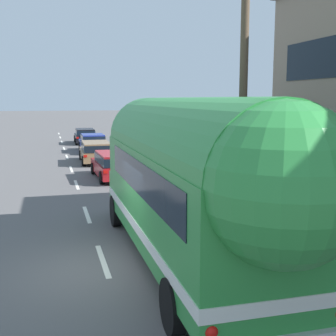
{
  "coord_description": "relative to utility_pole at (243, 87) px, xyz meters",
  "views": [
    {
      "loc": [
        -1.22,
        -10.39,
        4.09
      ],
      "look_at": [
        2.21,
        2.34,
        2.04
      ],
      "focal_mm": 47.56,
      "sensor_mm": 36.0,
      "label": 1
    }
  ],
  "objects": [
    {
      "name": "painted_bus",
      "position": [
        -2.38,
        -2.56,
        -2.12
      ],
      "size": [
        2.63,
        11.5,
        4.12
      ],
      "color": "#2D8C3D",
      "rests_on": "ground"
    },
    {
      "name": "ground_plane",
      "position": [
        -4.33,
        -1.75,
        -4.42
      ],
      "size": [
        300.0,
        300.0,
        0.0
      ],
      "primitive_type": "plane",
      "color": "#565454"
    },
    {
      "name": "car_second",
      "position": [
        -2.63,
        16.56,
        -3.63
      ],
      "size": [
        2.02,
        4.48,
        1.37
      ],
      "color": "olive",
      "rests_on": "ground"
    },
    {
      "name": "car_third",
      "position": [
        -2.22,
        22.83,
        -3.68
      ],
      "size": [
        1.96,
        4.83,
        1.37
      ],
      "color": "navy",
      "rests_on": "ground"
    },
    {
      "name": "car_lead",
      "position": [
        -2.34,
        10.47,
        -3.63
      ],
      "size": [
        2.01,
        4.54,
        1.37
      ],
      "color": "#A5191E",
      "rests_on": "ground"
    },
    {
      "name": "utility_pole",
      "position": [
        0.0,
        0.0,
        0.0
      ],
      "size": [
        1.8,
        0.24,
        8.5
      ],
      "color": "brown",
      "rests_on": "ground"
    },
    {
      "name": "lane_markings",
      "position": [
        -1.58,
        10.89,
        -4.42
      ],
      "size": [
        4.03,
        80.0,
        0.01
      ],
      "color": "silver",
      "rests_on": "ground"
    },
    {
      "name": "car_fourth",
      "position": [
        -2.28,
        29.52,
        -3.64
      ],
      "size": [
        1.97,
        4.5,
        1.37
      ],
      "color": "black",
      "rests_on": "ground"
    }
  ]
}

